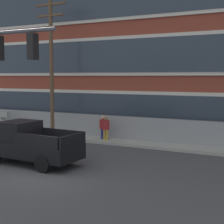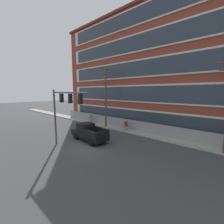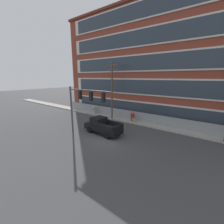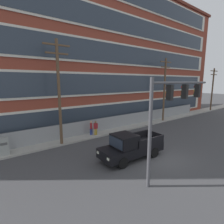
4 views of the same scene
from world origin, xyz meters
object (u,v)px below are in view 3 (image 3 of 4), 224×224
Objects in this scene: traffic_signal_mast at (82,103)px; utility_pole_near_corner at (112,89)px; pedestrian_near_cabinet at (133,117)px; pedestrian_by_fence at (132,116)px; electrical_cabinet at (94,111)px; pickup_truck_black at (102,126)px.

utility_pole_near_corner is at bearing 109.08° from traffic_signal_mast.
traffic_signal_mast is 10.19m from pedestrian_near_cabinet.
utility_pole_near_corner is 5.58× the size of pedestrian_by_fence.
utility_pole_near_corner reaches higher than electrical_cabinet.
traffic_signal_mast reaches higher than pickup_truck_black.
traffic_signal_mast is 12.85m from electrical_cabinet.
pickup_truck_black is at bearing -94.50° from pedestrian_by_fence.
pickup_truck_black is 9.90m from electrical_cabinet.
pickup_truck_black reaches higher than pedestrian_by_fence.
electrical_cabinet is at bearing 129.02° from traffic_signal_mast.
pickup_truck_black is 3.15× the size of pedestrian_by_fence.
pickup_truck_black is 3.35× the size of electrical_cabinet.
utility_pole_near_corner is at bearing 116.94° from pickup_truck_black.
traffic_signal_mast is at bearing -94.49° from pedestrian_near_cabinet.
pickup_truck_black is at bearing -63.06° from utility_pole_near_corner.
traffic_signal_mast is at bearing -92.19° from pedestrian_by_fence.
traffic_signal_mast is 9.81m from utility_pole_near_corner.
pickup_truck_black reaches higher than pedestrian_near_cabinet.
traffic_signal_mast reaches higher than pedestrian_by_fence.
electrical_cabinet is 0.94× the size of pedestrian_by_fence.
pedestrian_near_cabinet is 1.00× the size of pedestrian_by_fence.
pedestrian_near_cabinet is at bearing -0.16° from electrical_cabinet.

